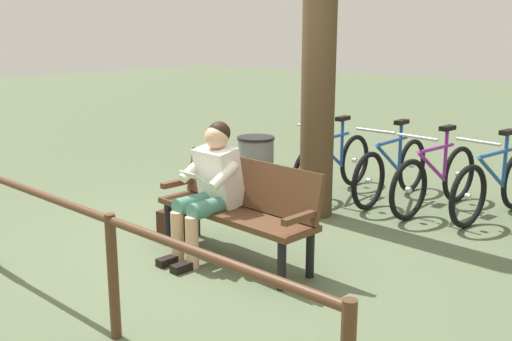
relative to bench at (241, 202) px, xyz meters
name	(u,v)px	position (x,y,z in m)	size (l,w,h in m)	color
ground_plane	(212,253)	(0.27, 0.10, -0.51)	(40.00, 40.00, 0.00)	#566647
bench	(241,202)	(0.00, 0.00, 0.00)	(1.64, 0.63, 0.87)	#51331E
person_reading	(210,184)	(0.23, 0.14, 0.16)	(0.52, 0.79, 1.20)	white
handbag	(173,224)	(0.89, 0.00, -0.39)	(0.30, 0.14, 0.24)	#3F1E14
tree_trunk	(319,50)	(0.19, -1.46, 1.26)	(0.36, 0.36, 3.53)	#4C3823
litter_bin	(256,174)	(0.81, -1.19, -0.09)	(0.41, 0.41, 0.83)	slate
bicycle_purple	(494,185)	(-1.33, -2.58, -0.15)	(0.49, 1.66, 0.94)	black
bicycle_black	(435,179)	(-0.74, -2.43, -0.15)	(0.48, 1.67, 0.94)	black
bicycle_orange	(391,170)	(-0.17, -2.50, -0.15)	(0.48, 1.68, 0.94)	black
bicycle_green	(333,165)	(0.51, -2.32, -0.15)	(0.48, 1.68, 0.94)	black
railing_fence	(112,250)	(-0.30, 1.60, 0.10)	(3.67, 0.27, 0.85)	#51331E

